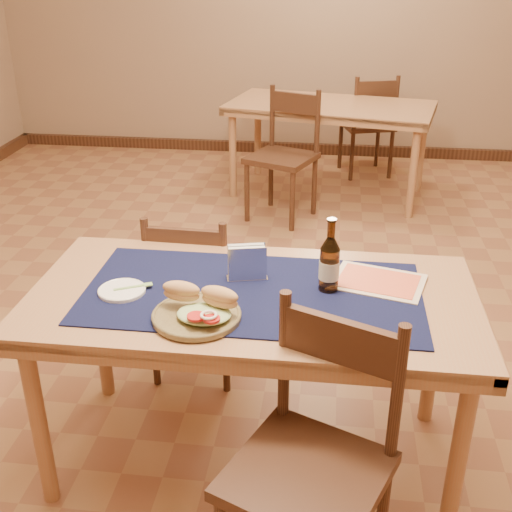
# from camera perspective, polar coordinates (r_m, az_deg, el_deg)

# --- Properties ---
(room) EXTENTS (6.04, 7.04, 2.84)m
(room) POSITION_cam_1_polar(r_m,az_deg,el_deg) (2.84, 1.84, 16.30)
(room) COLOR #9A6A43
(room) RESTS_ON ground
(main_table) EXTENTS (1.60, 0.80, 0.75)m
(main_table) POSITION_cam_1_polar(r_m,az_deg,el_deg) (2.34, -0.31, -5.09)
(main_table) COLOR #9E704A
(main_table) RESTS_ON ground
(placemat) EXTENTS (1.20, 0.60, 0.01)m
(placemat) POSITION_cam_1_polar(r_m,az_deg,el_deg) (2.29, -0.31, -3.26)
(placemat) COLOR #0E1336
(placemat) RESTS_ON main_table
(baseboard) EXTENTS (6.00, 7.00, 0.10)m
(baseboard) POSITION_cam_1_polar(r_m,az_deg,el_deg) (3.34, 1.52, -7.21)
(baseboard) COLOR #432718
(baseboard) RESTS_ON ground
(back_table) EXTENTS (1.72, 1.10, 0.75)m
(back_table) POSITION_cam_1_polar(r_m,az_deg,el_deg) (5.26, 6.62, 12.43)
(back_table) COLOR #9E704A
(back_table) RESTS_ON ground
(chair_main_far) EXTENTS (0.40, 0.40, 0.85)m
(chair_main_far) POSITION_cam_1_polar(r_m,az_deg,el_deg) (2.96, -5.46, -3.14)
(chair_main_far) COLOR #432718
(chair_main_far) RESTS_ON ground
(chair_main_near) EXTENTS (0.57, 0.57, 0.94)m
(chair_main_near) POSITION_cam_1_polar(r_m,az_deg,el_deg) (2.01, 5.13, -17.66)
(chair_main_near) COLOR #432718
(chair_main_near) RESTS_ON ground
(chair_back_near) EXTENTS (0.57, 0.57, 0.95)m
(chair_back_near) POSITION_cam_1_polar(r_m,az_deg,el_deg) (4.80, 2.54, 9.11)
(chair_back_near) COLOR #432718
(chair_back_near) RESTS_ON ground
(chair_back_far) EXTENTS (0.52, 0.52, 0.90)m
(chair_back_far) POSITION_cam_1_polar(r_m,az_deg,el_deg) (5.85, 9.98, 11.54)
(chair_back_far) COLOR #432718
(chair_back_far) RESTS_ON ground
(sandwich_plate) EXTENTS (0.30, 0.30, 0.11)m
(sandwich_plate) POSITION_cam_1_polar(r_m,az_deg,el_deg) (2.13, -5.08, -4.83)
(sandwich_plate) COLOR olive
(sandwich_plate) RESTS_ON placemat
(side_plate) EXTENTS (0.17, 0.17, 0.01)m
(side_plate) POSITION_cam_1_polar(r_m,az_deg,el_deg) (2.34, -11.84, -2.98)
(side_plate) COLOR white
(side_plate) RESTS_ON placemat
(fork) EXTENTS (0.13, 0.08, 0.00)m
(fork) POSITION_cam_1_polar(r_m,az_deg,el_deg) (2.34, -10.59, -2.66)
(fork) COLOR #8ABE68
(fork) RESTS_ON side_plate
(beer_bottle) EXTENTS (0.07, 0.07, 0.27)m
(beer_bottle) POSITION_cam_1_polar(r_m,az_deg,el_deg) (2.28, 6.54, -0.72)
(beer_bottle) COLOR #43240C
(beer_bottle) RESTS_ON placemat
(napkin_holder) EXTENTS (0.16, 0.09, 0.13)m
(napkin_holder) POSITION_cam_1_polar(r_m,az_deg,el_deg) (2.36, -0.80, -0.66)
(napkin_holder) COLOR silver
(napkin_holder) RESTS_ON placemat
(menu_card) EXTENTS (0.38, 0.32, 0.01)m
(menu_card) POSITION_cam_1_polar(r_m,az_deg,el_deg) (2.40, 10.79, -2.22)
(menu_card) COLOR beige
(menu_card) RESTS_ON placemat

